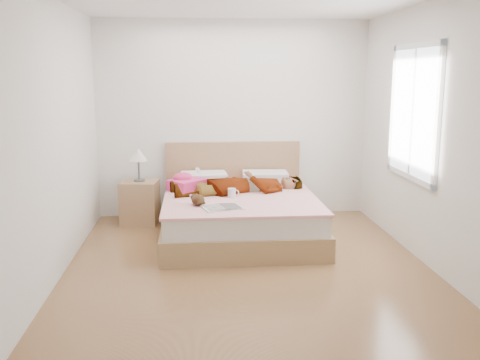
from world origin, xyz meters
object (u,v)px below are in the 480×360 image
Objects in this scene: bed at (239,212)px; coffee_mug at (232,193)px; magazine at (223,207)px; towel at (186,183)px; phone at (198,170)px; plush_toy at (197,200)px; nightstand at (140,199)px; woman at (240,182)px.

coffee_mug is at bearing -111.89° from bed.
coffee_mug is at bearing 75.04° from magazine.
phone is at bearing 60.56° from towel.
plush_toy is 0.24× the size of nightstand.
towel is 0.74m from nightstand.
magazine is 0.52m from coffee_mug.
woman is at bearing 70.43° from coffee_mug.
plush_toy is at bearing -57.58° from nightstand.
plush_toy is at bearing -80.33° from towel.
phone is (-0.50, 0.40, 0.08)m from woman.
coffee_mug is 0.14× the size of nightstand.
woman is 3.61× the size of magazine.
nightstand is at bearing 149.68° from towel.
towel is at bearing -112.87° from woman.
bed is 0.74m from towel.
woman is at bearing -11.45° from towel.
plush_toy is at bearing -139.34° from coffee_mug.
woman reaches higher than phone.
nightstand is at bearing 154.92° from bed.
bed is (-0.02, -0.09, -0.35)m from woman.
phone is 0.33m from towel.
bed is 4.12× the size of towel.
towel is at bearing 112.65° from magazine.
phone is 0.10× the size of nightstand.
magazine is at bearing -28.26° from woman.
nightstand is at bearing 144.30° from coffee_mug.
towel is 2.17× the size of plush_toy.
woman is 0.36m from coffee_mug.
woman is at bearing 73.17° from magazine.
nightstand reaches higher than towel.
woman reaches higher than towel.
woman is 12.02× the size of coffee_mug.
magazine is 1.96× the size of plush_toy.
phone is at bearing 134.10° from bed.
magazine is at bearing -89.95° from phone.
nightstand is (-1.25, 0.48, -0.30)m from woman.
bed is at bearing -57.33° from phone.
bed is 2.13× the size of nightstand.
bed reaches higher than nightstand.
phone is 0.81m from bed.
coffee_mug is 0.52m from plush_toy.
woman is 16.43× the size of phone.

